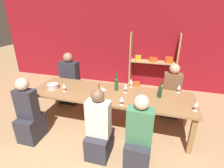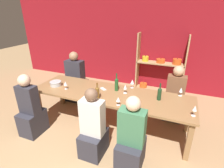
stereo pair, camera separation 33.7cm
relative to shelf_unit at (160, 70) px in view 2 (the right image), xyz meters
The scene contains 19 objects.
wall_back_red 0.94m from the shelf_unit, 160.59° to the left, with size 8.80×0.06×2.70m.
shelf_unit is the anchor object (origin of this frame).
dining_table 2.17m from the shelf_unit, 107.85° to the right, with size 3.09×0.92×0.73m.
mixing_bowl 2.86m from the shelf_unit, 130.65° to the right, with size 0.24×0.24×0.09m.
wine_bottle_green 2.01m from the shelf_unit, 107.25° to the right, with size 0.07×0.07×0.36m.
wine_bottle_dark 2.01m from the shelf_unit, 83.05° to the right, with size 0.07×0.07×0.32m.
wine_bottle_amber 2.49m from the shelf_unit, 108.50° to the right, with size 0.07×0.07×0.31m.
wine_glass_empty_a 1.72m from the shelf_unit, 101.55° to the right, with size 0.08×0.08×0.18m.
wine_glass_empty_b 2.45m from the shelf_unit, 70.79° to the right, with size 0.06×0.06×0.17m.
wine_glass_red_a 2.01m from the shelf_unit, 101.48° to the right, with size 0.07×0.07×0.18m.
wine_glass_red_b 2.47m from the shelf_unit, 98.50° to the right, with size 0.07×0.07×0.15m.
wine_glass_empty_c 2.72m from the shelf_unit, 125.10° to the right, with size 0.07×0.07×0.16m.
wine_glass_white_a 1.79m from the shelf_unit, 70.67° to the right, with size 0.07×0.07×0.17m.
cell_phone 2.13m from the shelf_unit, 113.85° to the right, with size 0.16×0.14×0.01m.
person_near_a 3.44m from the shelf_unit, 124.51° to the right, with size 0.36×0.44×1.20m.
person_far_a 2.35m from the shelf_unit, 146.67° to the right, with size 0.45×0.56×1.26m.
person_near_b 2.94m from the shelf_unit, 102.23° to the right, with size 0.36×0.45×1.18m.
person_far_b 1.37m from the shelf_unit, 68.69° to the right, with size 0.37×0.47×1.19m.
person_near_c 2.88m from the shelf_unit, 89.87° to the right, with size 0.37×0.47×1.18m.
Camera 2 is at (1.07, -1.20, 2.22)m, focal length 28.00 mm.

